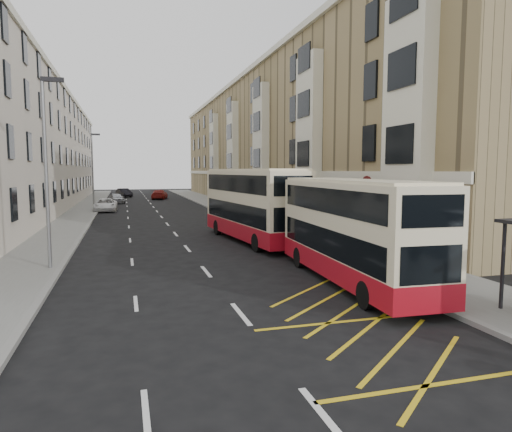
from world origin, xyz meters
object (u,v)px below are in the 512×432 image
object	(u,v)px
white_van	(106,205)
car_dark	(124,193)
double_decker_front	(352,231)
street_lamp_near	(47,162)
car_red	(159,194)
car_silver	(116,198)
double_decker_rear	(252,205)
street_lamp_far	(93,167)
pedestrian_far	(403,247)

from	to	relation	value
white_van	car_dark	xyz separation A→B (m)	(1.89, 26.46, 0.03)
white_van	double_decker_front	bearing A→B (deg)	-72.24
street_lamp_near	car_red	xyz separation A→B (m)	(8.19, 49.20, -3.93)
street_lamp_near	car_silver	bearing A→B (deg)	87.14
car_red	car_silver	bearing A→B (deg)	64.43
car_dark	car_red	bearing A→B (deg)	-71.27
street_lamp_near	double_decker_rear	xyz separation A→B (m)	(10.51, 5.53, -2.40)
double_decker_rear	car_silver	world-z (taller)	double_decker_rear
street_lamp_near	double_decker_rear	distance (m)	12.12
street_lamp_far	double_decker_rear	world-z (taller)	street_lamp_far
street_lamp_near	double_decker_front	bearing A→B (deg)	-25.87
street_lamp_near	double_decker_front	size ratio (longest dim) A/B	0.80
street_lamp_far	white_van	bearing A→B (deg)	-21.00
car_dark	double_decker_front	bearing A→B (deg)	-100.65
white_van	car_silver	bearing A→B (deg)	87.10
pedestrian_far	double_decker_front	bearing A→B (deg)	27.41
white_van	car_silver	world-z (taller)	white_van
street_lamp_near	pedestrian_far	world-z (taller)	street_lamp_near
car_dark	double_decker_rear	bearing A→B (deg)	-99.92
pedestrian_far	white_van	size ratio (longest dim) A/B	0.38
double_decker_rear	car_silver	size ratio (longest dim) A/B	2.82
car_dark	street_lamp_near	bearing A→B (deg)	-111.45
street_lamp_far	car_silver	size ratio (longest dim) A/B	2.02
car_silver	white_van	bearing A→B (deg)	-105.99
street_lamp_far	double_decker_front	world-z (taller)	street_lamp_far
white_van	double_decker_rear	bearing A→B (deg)	-67.17
white_van	car_silver	size ratio (longest dim) A/B	1.23
car_silver	street_lamp_far	bearing A→B (deg)	-111.85
double_decker_rear	car_dark	size ratio (longest dim) A/B	2.62
street_lamp_near	car_silver	world-z (taller)	street_lamp_near
car_red	car_dark	bearing A→B (deg)	-40.54
white_van	car_red	xyz separation A→B (m)	(7.04, 19.65, 0.03)
white_van	car_silver	distance (m)	11.84
car_red	street_lamp_near	bearing A→B (deg)	92.95
street_lamp_near	street_lamp_far	bearing A→B (deg)	90.00
car_silver	car_dark	distance (m)	14.68
double_decker_rear	car_dark	world-z (taller)	double_decker_rear
street_lamp_near	double_decker_rear	bearing A→B (deg)	27.75
street_lamp_near	double_decker_front	distance (m)	12.88
pedestrian_far	car_silver	size ratio (longest dim) A/B	0.47
car_silver	car_red	xyz separation A→B (m)	(6.12, 7.84, 0.03)
double_decker_front	car_silver	xyz separation A→B (m)	(-9.28, 46.87, -1.34)
car_red	double_decker_rear	bearing A→B (deg)	105.45
white_van	street_lamp_near	bearing A→B (deg)	-90.69
street_lamp_near	double_decker_front	xyz separation A→B (m)	(11.35, -5.50, -2.62)
pedestrian_far	white_van	xyz separation A→B (m)	(-13.20, 33.91, -0.41)
double_decker_front	pedestrian_far	world-z (taller)	double_decker_front
double_decker_rear	pedestrian_far	bearing A→B (deg)	-74.64
street_lamp_far	street_lamp_near	bearing A→B (deg)	-90.00
street_lamp_far	car_dark	bearing A→B (deg)	83.33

